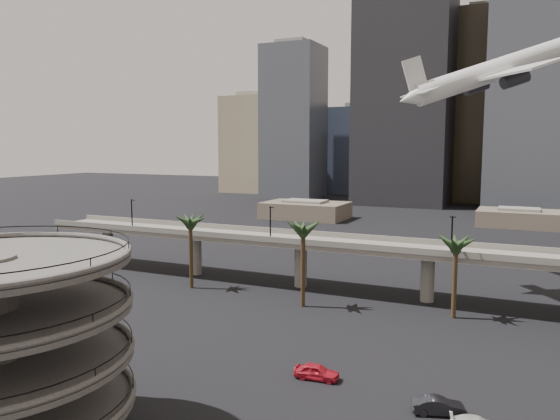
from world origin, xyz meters
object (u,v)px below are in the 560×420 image
at_px(overpass, 361,251).
at_px(airborne_jet, 493,72).
at_px(car_a, 317,372).
at_px(car_b, 438,406).

bearing_deg(overpass, airborne_jet, 39.60).
bearing_deg(overpass, car_a, -80.95).
distance_m(airborne_jet, car_a, 63.44).
distance_m(overpass, airborne_jet, 38.46).
xyz_separation_m(overpass, car_a, (5.56, -34.93, -6.51)).
relative_size(car_a, car_b, 1.00).
bearing_deg(airborne_jet, overpass, -176.63).
xyz_separation_m(airborne_jet, car_b, (0.20, -52.57, -36.67)).
relative_size(airborne_jet, car_b, 6.32).
xyz_separation_m(car_a, car_b, (13.05, -2.40, -0.02)).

